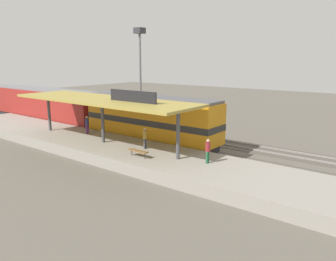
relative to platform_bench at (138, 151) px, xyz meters
name	(u,v)px	position (x,y,z in m)	size (l,w,h in m)	color
ground_plane	(153,138)	(8.00, 5.39, -1.34)	(120.00, 120.00, 0.00)	#5B564C
track_near	(140,142)	(6.00, 5.39, -1.31)	(3.20, 110.00, 0.16)	#4E4941
track_far	(168,133)	(10.60, 5.39, -1.31)	(3.20, 110.00, 0.16)	#4E4941
platform	(104,147)	(1.40, 5.39, -0.89)	(6.00, 44.00, 0.90)	gray
station_canopy	(103,101)	(1.40, 5.30, 3.19)	(5.20, 18.00, 4.70)	#47474C
platform_bench	(138,151)	(0.00, 0.00, 0.00)	(0.44, 1.70, 0.50)	#333338
locomotive	(150,119)	(6.00, 3.99, 1.07)	(2.93, 14.43, 4.44)	#28282D
passenger_carriage_single	(43,105)	(6.00, 21.99, 0.97)	(2.90, 20.00, 4.24)	#28282D
light_mast	(140,55)	(13.80, 12.27, 7.05)	(1.10, 1.10, 11.70)	slate
person_waiting	(87,124)	(2.75, 9.24, 0.51)	(0.34, 0.34, 1.71)	#663375
person_walking	(208,150)	(1.88, -4.81, 0.51)	(0.34, 0.34, 1.71)	#23603D
person_boarding	(145,137)	(2.06, 1.14, 0.51)	(0.34, 0.34, 1.71)	#4C4C51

